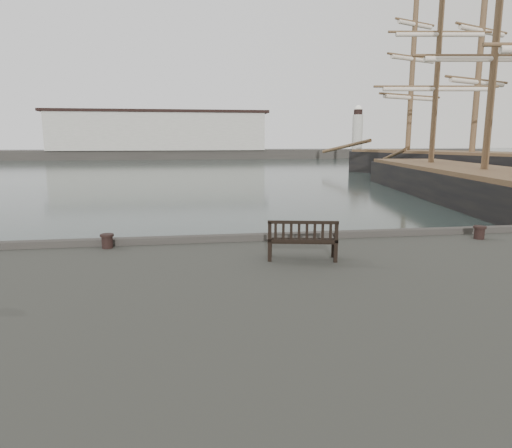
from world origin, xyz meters
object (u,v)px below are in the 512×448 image
at_px(bollard_right, 479,232).
at_px(tall_ship_far, 470,171).
at_px(bench, 302,247).
at_px(bollard_left, 107,241).
at_px(tall_ship_main, 482,193).

distance_m(bollard_right, tall_ship_far, 42.10).
height_order(bench, bollard_right, bench).
bearing_deg(bollard_right, bollard_left, 177.50).
relative_size(bench, tall_ship_main, 0.05).
bearing_deg(bollard_right, bench, -165.45).
bearing_deg(tall_ship_main, bench, -125.40).
bearing_deg(bench, bollard_left, 169.87).
xyz_separation_m(bench, tall_ship_main, (17.83, 18.71, -1.19)).
bearing_deg(bollard_left, tall_ship_far, 45.90).
distance_m(bench, tall_ship_far, 46.63).
distance_m(bollard_left, tall_ship_main, 28.23).
bearing_deg(tall_ship_main, tall_ship_far, 66.82).
xyz_separation_m(tall_ship_main, tall_ship_far, (10.97, 17.96, 0.22)).
bearing_deg(tall_ship_far, tall_ship_main, -144.10).
relative_size(bollard_right, tall_ship_main, 0.01).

